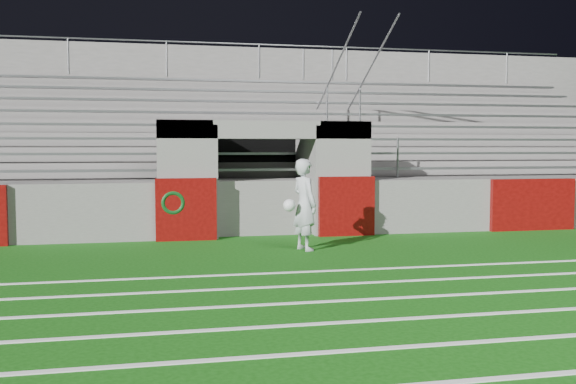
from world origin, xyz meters
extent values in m
plane|color=#104A0C|center=(0.00, 0.00, 0.00)|extent=(90.00, 90.00, 0.00)
cube|color=white|center=(0.00, -6.00, 0.01)|extent=(28.00, 0.09, 0.01)
cube|color=white|center=(0.00, -5.00, 0.01)|extent=(28.00, 0.09, 0.01)
cube|color=white|center=(0.00, -4.00, 0.01)|extent=(28.00, 0.09, 0.01)
cube|color=white|center=(0.00, -3.00, 0.01)|extent=(28.00, 0.09, 0.01)
cube|color=white|center=(0.00, -2.00, 0.01)|extent=(28.00, 0.09, 0.01)
cube|color=white|center=(0.00, -1.00, 0.01)|extent=(28.00, 0.09, 0.01)
cube|color=slate|center=(7.70, 3.17, 0.62)|extent=(10.60, 0.35, 1.25)
cube|color=slate|center=(-1.80, 3.50, 1.30)|extent=(1.20, 1.00, 2.60)
cube|color=slate|center=(1.80, 3.50, 1.30)|extent=(1.20, 1.00, 2.60)
cube|color=black|center=(0.00, 5.20, 1.25)|extent=(2.60, 0.20, 2.50)
cube|color=slate|center=(-1.15, 4.10, 1.25)|extent=(0.10, 2.20, 2.50)
cube|color=slate|center=(1.15, 4.10, 1.25)|extent=(0.10, 2.20, 2.50)
cube|color=slate|center=(0.00, 3.50, 2.40)|extent=(4.80, 1.00, 0.40)
cube|color=slate|center=(0.00, 7.35, 1.15)|extent=(26.00, 8.00, 0.20)
cube|color=slate|center=(0.00, 7.35, 0.53)|extent=(26.00, 8.00, 1.05)
cube|color=#4C0706|center=(-1.80, 2.94, 0.68)|extent=(1.30, 0.15, 1.35)
cube|color=#4C0706|center=(1.80, 2.94, 0.68)|extent=(1.30, 0.15, 1.35)
cube|color=#4C0706|center=(6.50, 2.94, 0.62)|extent=(2.20, 0.15, 1.25)
cube|color=gray|center=(0.00, 4.43, 1.47)|extent=(23.00, 0.28, 0.06)
cube|color=slate|center=(0.00, 5.28, 1.44)|extent=(24.00, 0.75, 0.38)
cube|color=gray|center=(0.00, 5.18, 1.85)|extent=(23.00, 0.28, 0.06)
cube|color=slate|center=(0.00, 6.03, 1.63)|extent=(24.00, 0.75, 0.76)
cube|color=gray|center=(0.00, 5.93, 2.23)|extent=(23.00, 0.28, 0.06)
cube|color=slate|center=(0.00, 6.78, 1.82)|extent=(24.00, 0.75, 1.14)
cube|color=gray|center=(0.00, 6.68, 2.61)|extent=(23.00, 0.28, 0.06)
cube|color=slate|center=(0.00, 7.53, 2.01)|extent=(24.00, 0.75, 1.52)
cube|color=gray|center=(0.00, 7.43, 2.99)|extent=(23.00, 0.28, 0.06)
cube|color=slate|center=(0.00, 8.28, 2.20)|extent=(24.00, 0.75, 1.90)
cube|color=gray|center=(0.00, 8.18, 3.37)|extent=(23.00, 0.28, 0.06)
cube|color=slate|center=(0.00, 9.03, 2.39)|extent=(24.00, 0.75, 2.28)
cube|color=gray|center=(0.00, 8.93, 3.75)|extent=(23.00, 0.28, 0.06)
cube|color=slate|center=(0.00, 9.78, 2.58)|extent=(24.00, 0.75, 2.66)
cube|color=gray|center=(0.00, 9.68, 4.13)|extent=(23.00, 0.28, 0.06)
cube|color=slate|center=(0.00, 10.45, 2.65)|extent=(26.00, 0.60, 5.29)
cylinder|color=#A5A8AD|center=(2.50, 4.15, 1.75)|extent=(0.05, 0.05, 1.00)
cylinder|color=#A5A8AD|center=(2.50, 7.15, 3.27)|extent=(0.05, 0.05, 1.00)
cylinder|color=#A5A8AD|center=(2.50, 10.15, 4.79)|extent=(0.05, 0.05, 1.00)
cylinder|color=#A5A8AD|center=(2.50, 7.15, 3.77)|extent=(0.05, 6.02, 3.08)
cylinder|color=#A5A8AD|center=(3.50, 4.15, 1.75)|extent=(0.05, 0.05, 1.00)
cylinder|color=#A5A8AD|center=(3.50, 7.15, 3.27)|extent=(0.05, 0.05, 1.00)
cylinder|color=#A5A8AD|center=(3.50, 10.15, 4.79)|extent=(0.05, 0.05, 1.00)
cylinder|color=#A5A8AD|center=(3.50, 7.15, 3.77)|extent=(0.05, 6.02, 3.08)
cylinder|color=#A5A8AD|center=(-5.00, 10.15, 4.84)|extent=(0.05, 0.05, 1.10)
cylinder|color=#A5A8AD|center=(-2.00, 10.15, 4.84)|extent=(0.05, 0.05, 1.10)
cylinder|color=#A5A8AD|center=(1.00, 10.15, 4.84)|extent=(0.05, 0.05, 1.10)
cylinder|color=#A5A8AD|center=(4.00, 10.15, 4.84)|extent=(0.05, 0.05, 1.10)
cylinder|color=#A5A8AD|center=(7.00, 10.15, 4.84)|extent=(0.05, 0.05, 1.10)
cylinder|color=#A5A8AD|center=(10.00, 10.15, 4.84)|extent=(0.05, 0.05, 1.10)
cylinder|color=#A5A8AD|center=(0.00, 10.15, 5.39)|extent=(24.00, 0.05, 0.05)
imported|color=#B3B8BD|center=(0.40, 1.17, 0.89)|extent=(0.61, 0.75, 1.79)
sphere|color=white|center=(0.06, 0.99, 0.90)|extent=(0.24, 0.24, 0.24)
torus|color=#0C3C1B|center=(-2.08, 2.95, 0.71)|extent=(0.48, 0.09, 0.48)
torus|color=#0B3B14|center=(-2.08, 2.90, 0.83)|extent=(0.52, 0.10, 0.52)
camera|label=1|loc=(-2.51, -10.93, 2.01)|focal=40.00mm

